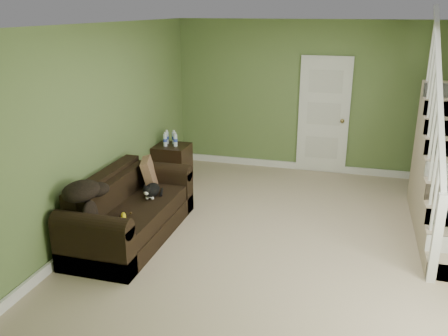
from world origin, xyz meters
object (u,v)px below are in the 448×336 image
Objects in this scene: sofa at (129,214)px; cat at (151,191)px; side_table at (172,163)px; banana at (123,216)px.

cat is (0.19, 0.29, 0.22)m from sofa.
sofa reaches higher than cat.
cat is (0.39, -1.71, 0.21)m from side_table.
cat reaches higher than banana.
cat is at bearing 58.66° from banana.
side_table is at bearing 98.10° from cat.
sofa is 0.47m from banana.
sofa is 0.41m from cat.
cat is at bearing -77.01° from side_table.
side_table reaches higher than banana.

